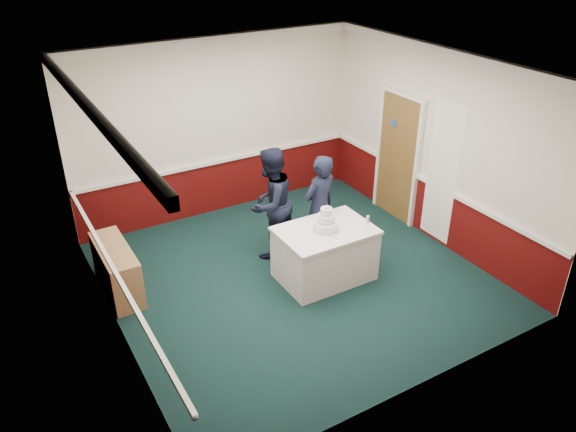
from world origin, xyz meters
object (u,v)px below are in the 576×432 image
sideboard (117,270)px  cake_table (325,253)px  person_man (270,203)px  champagne_flute (368,220)px  person_woman (319,208)px  wedding_cake (326,222)px  cake_knife (332,236)px

sideboard → cake_table: (2.64, -1.14, 0.05)m
sideboard → person_man: person_man is taller
cake_table → champagne_flute: 0.78m
person_woman → sideboard: bearing=-23.8°
cake_table → sideboard: bearing=156.6°
sideboard → wedding_cake: (2.64, -1.14, 0.55)m
person_man → person_woman: 0.73m
cake_knife → person_woman: 0.80m
cake_knife → champagne_flute: 0.55m
person_man → wedding_cake: bearing=83.6°
person_man → person_woman: size_ratio=1.05×
champagne_flute → person_man: (-0.84, 1.24, -0.07)m
wedding_cake → person_man: person_man is taller
sideboard → champagne_flute: size_ratio=5.85×
cake_knife → champagne_flute: (0.53, -0.08, 0.14)m
cake_knife → person_man: 1.21m
wedding_cake → champagne_flute: 0.57m
sideboard → champagne_flute: 3.50m
person_man → person_woman: (0.59, -0.42, -0.04)m
champagne_flute → person_man: size_ratio=0.12×
wedding_cake → cake_table: bearing=-90.0°
cake_knife → person_woman: size_ratio=0.13×
person_man → cake_table: bearing=83.6°
person_woman → cake_knife: bearing=57.2°
person_woman → wedding_cake: bearing=53.1°
sideboard → person_woman: person_woman is taller
cake_knife → cake_table: bearing=77.6°
champagne_flute → cake_table: bearing=150.8°
cake_table → cake_knife: 0.44m
wedding_cake → champagne_flute: (0.50, -0.28, 0.03)m
person_man → champagne_flute: bearing=98.2°
cake_table → person_man: bearing=109.6°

